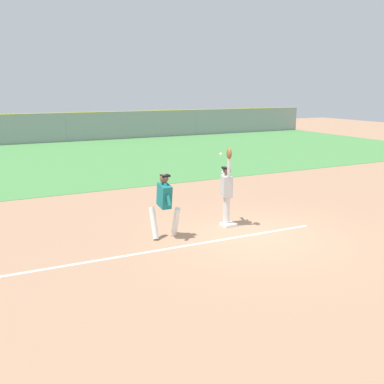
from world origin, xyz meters
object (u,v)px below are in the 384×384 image
at_px(baseball, 221,154).
at_px(parked_car_blue, 175,125).
at_px(parked_car_silver, 48,130).
at_px(parked_car_tan, 110,127).
at_px(first_base, 228,224).
at_px(fielder, 227,187).
at_px(runner, 164,201).

bearing_deg(baseball, parked_car_blue, 67.93).
distance_m(parked_car_silver, parked_car_blue, 10.88).
distance_m(baseball, parked_car_tan, 26.16).
height_order(first_base, fielder, fielder).
relative_size(fielder, baseball, 30.81).
bearing_deg(fielder, parked_car_silver, -70.78).
height_order(baseball, parked_car_silver, baseball).
relative_size(fielder, parked_car_blue, 0.51).
height_order(parked_car_tan, parked_car_blue, same).
distance_m(fielder, runner, 2.07).
bearing_deg(runner, parked_car_blue, 65.87).
bearing_deg(fielder, parked_car_blue, -93.85).
relative_size(first_base, parked_car_blue, 0.09).
bearing_deg(parked_car_blue, fielder, -113.63).
xyz_separation_m(baseball, parked_car_silver, (-0.55, 26.10, -1.37)).
bearing_deg(fielder, baseball, -61.11).
distance_m(runner, parked_car_blue, 28.74).
bearing_deg(parked_car_silver, parked_car_tan, 0.89).
bearing_deg(parked_car_silver, runner, -88.19).
distance_m(fielder, parked_car_silver, 26.38).
xyz_separation_m(parked_car_silver, parked_car_blue, (10.86, -0.66, 0.00)).
height_order(fielder, parked_car_silver, fielder).
relative_size(fielder, parked_car_tan, 0.50).
height_order(fielder, runner, fielder).
bearing_deg(first_base, runner, -176.30).
xyz_separation_m(first_base, parked_car_silver, (-0.61, 26.49, 0.63)).
relative_size(first_base, baseball, 5.14).
xyz_separation_m(runner, parked_car_silver, (1.45, 26.62, -0.32)).
bearing_deg(fielder, runner, 24.89).
bearing_deg(parked_car_blue, baseball, -113.94).
bearing_deg(first_base, baseball, 98.22).
relative_size(fielder, parked_car_silver, 0.50).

